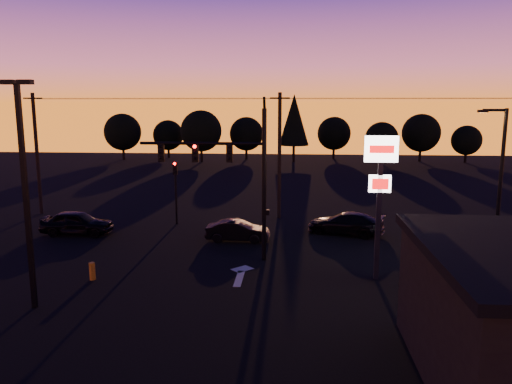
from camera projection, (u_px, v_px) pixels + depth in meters
ground at (226, 286)px, 22.85m from camera, size 120.00×120.00×0.00m
lane_arrow at (241, 274)px, 24.45m from camera, size 1.20×3.10×0.01m
traffic_signal_mast at (233, 168)px, 25.90m from camera, size 6.79×0.52×8.58m
secondary_signal at (176, 183)px, 33.99m from camera, size 0.30×0.31×4.35m
parking_lot_light at (25, 181)px, 19.53m from camera, size 1.25×0.30×9.14m
pylon_sign at (380, 177)px, 22.93m from camera, size 1.50×0.28×6.80m
streetlight at (499, 177)px, 26.43m from camera, size 1.55×0.35×8.00m
utility_pole_0 at (37, 153)px, 36.97m from camera, size 1.40×0.26×9.00m
utility_pole_1 at (279, 155)px, 35.63m from camera, size 1.40×0.26×9.00m
power_wires at (280, 99)px, 34.93m from camera, size 36.00×1.22×0.07m
bollard at (92, 271)px, 23.58m from camera, size 0.28×0.28×0.84m
tree_0 at (123, 132)px, 72.85m from camera, size 5.36×5.36×6.74m
tree_1 at (168, 135)px, 75.45m from camera, size 4.54×4.54×5.71m
tree_2 at (201, 131)px, 69.93m from camera, size 5.77×5.78×7.26m
tree_3 at (246, 134)px, 73.52m from camera, size 4.95×4.95×6.22m
tree_4 at (294, 120)px, 69.67m from camera, size 4.18×4.18×9.50m
tree_5 at (334, 133)px, 74.52m from camera, size 4.95×4.95×6.22m
tree_6 at (382, 139)px, 68.24m from camera, size 4.54×4.54×5.71m
tree_7 at (421, 133)px, 70.62m from camera, size 5.36×5.36×6.74m
tree_8 at (467, 140)px, 69.36m from camera, size 4.12×4.12×5.19m
car_left at (77, 223)px, 31.69m from camera, size 4.50×1.83×1.53m
car_mid at (238, 231)px, 30.22m from camera, size 3.88×1.49×1.26m
car_right at (346, 223)px, 31.80m from camera, size 5.21×3.41×1.40m
suv_parked at (496, 296)px, 20.02m from camera, size 4.05×4.91×1.25m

